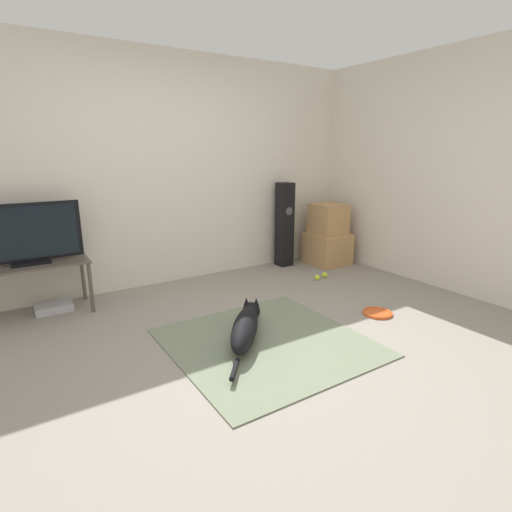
{
  "coord_description": "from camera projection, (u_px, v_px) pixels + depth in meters",
  "views": [
    {
      "loc": [
        -1.49,
        -2.26,
        1.51
      ],
      "look_at": [
        0.66,
        1.07,
        0.45
      ],
      "focal_mm": 28.0,
      "sensor_mm": 36.0,
      "label": 1
    }
  ],
  "objects": [
    {
      "name": "cardboard_box_upper",
      "position": [
        328.0,
        219.0,
        5.32
      ],
      "size": [
        0.4,
        0.41,
        0.4
      ],
      "color": "tan",
      "rests_on": "cardboard_box_lower"
    },
    {
      "name": "area_rug",
      "position": [
        267.0,
        342.0,
        3.22
      ],
      "size": [
        1.49,
        1.5,
        0.01
      ],
      "color": "slate",
      "rests_on": "ground_plane"
    },
    {
      "name": "floor_speaker",
      "position": [
        285.0,
        225.0,
        5.26
      ],
      "size": [
        0.19,
        0.19,
        1.1
      ],
      "color": "black",
      "rests_on": "ground_plane"
    },
    {
      "name": "ground_plane",
      "position": [
        259.0,
        357.0,
        3.01
      ],
      "size": [
        12.0,
        12.0,
        0.0
      ],
      "primitive_type": "plane",
      "color": "gray"
    },
    {
      "name": "cardboard_box_lower",
      "position": [
        327.0,
        248.0,
        5.43
      ],
      "size": [
        0.5,
        0.51,
        0.42
      ],
      "color": "tan",
      "rests_on": "ground_plane"
    },
    {
      "name": "dog",
      "position": [
        246.0,
        326.0,
        3.24
      ],
      "size": [
        0.77,
        0.92,
        0.23
      ],
      "color": "black",
      "rests_on": "area_rug"
    },
    {
      "name": "wall_right",
      "position": [
        474.0,
        174.0,
        4.04
      ],
      "size": [
        0.06,
        8.0,
        2.55
      ],
      "color": "silver",
      "rests_on": "ground_plane"
    },
    {
      "name": "tennis_ball_near_speaker",
      "position": [
        325.0,
        275.0,
        4.86
      ],
      "size": [
        0.07,
        0.07,
        0.07
      ],
      "color": "#C6E033",
      "rests_on": "ground_plane"
    },
    {
      "name": "tennis_ball_by_boxes",
      "position": [
        317.0,
        277.0,
        4.77
      ],
      "size": [
        0.07,
        0.07,
        0.07
      ],
      "color": "#C6E033",
      "rests_on": "ground_plane"
    },
    {
      "name": "tv",
      "position": [
        27.0,
        234.0,
        3.57
      ],
      "size": [
        0.91,
        0.2,
        0.55
      ],
      "color": "black",
      "rests_on": "tv_stand"
    },
    {
      "name": "tv_stand",
      "position": [
        32.0,
        270.0,
        3.65
      ],
      "size": [
        0.96,
        0.45,
        0.51
      ],
      "color": "brown",
      "rests_on": "ground_plane"
    },
    {
      "name": "wall_back",
      "position": [
        155.0,
        172.0,
        4.38
      ],
      "size": [
        8.0,
        0.06,
        2.55
      ],
      "color": "silver",
      "rests_on": "ground_plane"
    },
    {
      "name": "game_console",
      "position": [
        54.0,
        307.0,
        3.85
      ],
      "size": [
        0.33,
        0.22,
        0.07
      ],
      "color": "#B7B7BC",
      "rests_on": "ground_plane"
    },
    {
      "name": "frisbee",
      "position": [
        378.0,
        313.0,
        3.78
      ],
      "size": [
        0.28,
        0.28,
        0.03
      ],
      "color": "#DB511E",
      "rests_on": "ground_plane"
    }
  ]
}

